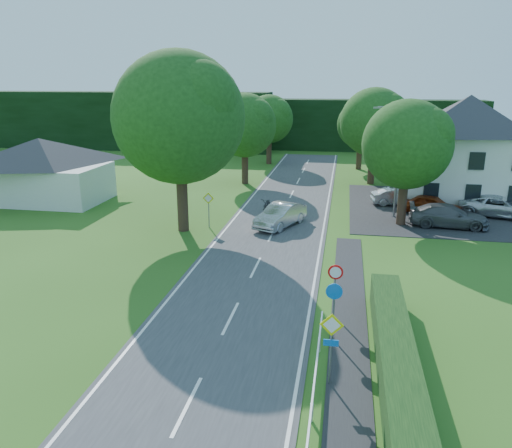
% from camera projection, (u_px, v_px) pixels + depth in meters
% --- Properties ---
extents(road, '(7.00, 80.00, 0.04)m').
position_uv_depth(road, '(262.00, 255.00, 28.74)').
color(road, '#3B3B3E').
rests_on(road, ground).
extents(parking_pad, '(14.00, 16.00, 0.04)m').
position_uv_depth(parking_pad, '(440.00, 209.00, 38.99)').
color(parking_pad, '#232326').
rests_on(parking_pad, ground).
extents(line_edge_left, '(0.12, 80.00, 0.01)m').
position_uv_depth(line_edge_left, '(207.00, 252.00, 29.28)').
color(line_edge_left, white).
rests_on(line_edge_left, road).
extents(line_edge_right, '(0.12, 80.00, 0.01)m').
position_uv_depth(line_edge_right, '(318.00, 258.00, 28.18)').
color(line_edge_right, white).
rests_on(line_edge_right, road).
extents(line_centre, '(0.12, 80.00, 0.01)m').
position_uv_depth(line_centre, '(262.00, 255.00, 28.73)').
color(line_centre, white).
rests_on(line_centre, road).
extents(tree_main, '(9.40, 9.40, 11.64)m').
position_uv_depth(tree_main, '(180.00, 143.00, 31.91)').
color(tree_main, '#1C4414').
rests_on(tree_main, ground).
extents(tree_left_far, '(7.00, 7.00, 8.58)m').
position_uv_depth(tree_left_far, '(245.00, 139.00, 47.28)').
color(tree_left_far, '#1C4414').
rests_on(tree_left_far, ground).
extents(tree_right_far, '(7.40, 7.40, 9.09)m').
position_uv_depth(tree_right_far, '(373.00, 137.00, 47.07)').
color(tree_right_far, '#1C4414').
rests_on(tree_right_far, ground).
extents(tree_left_back, '(6.60, 6.60, 8.07)m').
position_uv_depth(tree_left_back, '(269.00, 130.00, 58.61)').
color(tree_left_back, '#1C4414').
rests_on(tree_left_back, ground).
extents(tree_right_back, '(6.20, 6.20, 7.56)m').
position_uv_depth(tree_right_back, '(360.00, 135.00, 55.01)').
color(tree_right_back, '#1C4414').
rests_on(tree_right_back, ground).
extents(tree_right_mid, '(7.00, 7.00, 8.58)m').
position_uv_depth(tree_right_mid, '(405.00, 164.00, 33.66)').
color(tree_right_mid, '#1C4414').
rests_on(tree_right_mid, ground).
extents(treeline_left, '(44.00, 6.00, 8.00)m').
position_uv_depth(treeline_left, '(119.00, 120.00, 72.04)').
color(treeline_left, black).
rests_on(treeline_left, ground).
extents(treeline_right, '(30.00, 5.00, 7.00)m').
position_uv_depth(treeline_right, '(372.00, 125.00, 69.87)').
color(treeline_right, black).
rests_on(treeline_right, ground).
extents(bungalow_left, '(11.00, 6.50, 5.20)m').
position_uv_depth(bungalow_left, '(41.00, 169.00, 40.82)').
color(bungalow_left, silver).
rests_on(bungalow_left, ground).
extents(house_white, '(10.60, 8.40, 8.60)m').
position_uv_depth(house_white, '(465.00, 148.00, 40.26)').
color(house_white, white).
rests_on(house_white, ground).
extents(streetlight, '(2.03, 0.18, 8.00)m').
position_uv_depth(streetlight, '(396.00, 156.00, 35.58)').
color(streetlight, gray).
rests_on(streetlight, ground).
extents(sign_priority_right, '(0.78, 0.09, 2.59)m').
position_uv_depth(sign_priority_right, '(331.00, 336.00, 16.16)').
color(sign_priority_right, gray).
rests_on(sign_priority_right, ground).
extents(sign_roundabout, '(0.64, 0.08, 2.37)m').
position_uv_depth(sign_roundabout, '(334.00, 300.00, 19.03)').
color(sign_roundabout, gray).
rests_on(sign_roundabout, ground).
extents(sign_speed_limit, '(0.64, 0.11, 2.37)m').
position_uv_depth(sign_speed_limit, '(335.00, 278.00, 20.88)').
color(sign_speed_limit, gray).
rests_on(sign_speed_limit, ground).
extents(sign_priority_left, '(0.78, 0.09, 2.44)m').
position_uv_depth(sign_priority_left, '(208.00, 203.00, 33.73)').
color(sign_priority_left, gray).
rests_on(sign_priority_left, ground).
extents(moving_car, '(3.36, 5.00, 1.56)m').
position_uv_depth(moving_car, '(280.00, 215.00, 34.07)').
color(moving_car, '#BBBBC0').
rests_on(moving_car, road).
extents(motorcycle, '(0.82, 2.13, 1.10)m').
position_uv_depth(motorcycle, '(267.00, 205.00, 37.81)').
color(motorcycle, black).
rests_on(motorcycle, road).
extents(parked_car_red, '(4.59, 3.06, 1.45)m').
position_uv_depth(parked_car_red, '(432.00, 205.00, 37.12)').
color(parked_car_red, maroon).
rests_on(parked_car_red, parking_pad).
extents(parked_car_silver_a, '(4.26, 2.04, 1.35)m').
position_uv_depth(parked_car_silver_a, '(397.00, 197.00, 39.95)').
color(parked_car_silver_a, '#A7A7AC').
rests_on(parked_car_silver_a, parking_pad).
extents(parked_car_grey, '(5.38, 2.53, 1.52)m').
position_uv_depth(parked_car_grey, '(448.00, 216.00, 34.07)').
color(parked_car_grey, '#525358').
rests_on(parked_car_grey, parking_pad).
extents(parked_car_silver_b, '(5.88, 3.74, 1.51)m').
position_uv_depth(parked_car_silver_b, '(498.00, 206.00, 36.62)').
color(parked_car_silver_b, silver).
rests_on(parked_car_silver_b, parking_pad).
extents(parasol, '(2.71, 2.73, 1.90)m').
position_uv_depth(parasol, '(445.00, 192.00, 40.50)').
color(parasol, '#A3350D').
rests_on(parasol, parking_pad).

